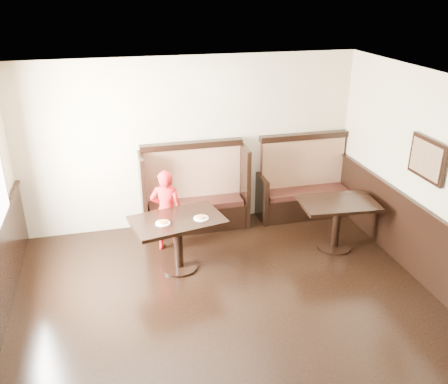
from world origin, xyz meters
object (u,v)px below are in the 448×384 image
object	(u,v)px
table_main	(178,231)
table_neighbor	(337,213)
booth_main	(195,197)
child	(167,211)
booth_neighbor	(304,189)

from	to	relation	value
table_main	table_neighbor	distance (m)	2.44
booth_main	table_neighbor	size ratio (longest dim) A/B	1.48
booth_main	table_neighbor	distance (m)	2.33
booth_main	child	size ratio (longest dim) A/B	1.34
table_main	table_neighbor	bearing A→B (deg)	-11.77
table_neighbor	child	distance (m)	2.59
booth_main	table_neighbor	world-z (taller)	booth_main
booth_main	booth_neighbor	bearing A→B (deg)	-0.05
table_main	child	bearing A→B (deg)	86.18
booth_neighbor	booth_main	bearing A→B (deg)	179.95
table_main	table_neighbor	world-z (taller)	table_main
table_main	table_neighbor	size ratio (longest dim) A/B	1.16
child	booth_main	bearing A→B (deg)	-114.29
booth_main	table_neighbor	bearing A→B (deg)	-32.15
booth_neighbor	table_main	world-z (taller)	booth_neighbor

